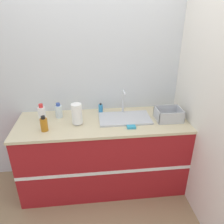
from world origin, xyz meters
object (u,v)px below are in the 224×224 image
Objects in this scene: bottle_clear at (59,111)px; soap_dispenser at (101,109)px; paper_towel_roll at (77,114)px; bottle_white_spray at (42,114)px; dish_rack at (168,116)px; bottle_amber at (44,124)px; sink at (125,117)px.

bottle_clear reaches higher than soap_dispenser.
paper_towel_roll is 1.33× the size of bottle_clear.
paper_towel_roll reaches higher than bottle_white_spray.
dish_rack is 1.24m from bottle_clear.
bottle_white_spray is at bearing -151.76° from bottle_clear.
bottle_white_spray is at bearing 104.40° from bottle_amber.
sink is 0.75m from bottle_clear.
dish_rack is 1.35m from bottle_amber.
sink is 0.54m from paper_towel_roll.
bottle_amber is at bearing -175.75° from dish_rack.
bottle_amber is at bearing -168.78° from sink.
paper_towel_roll is at bearing -41.18° from bottle_clear.
bottle_amber is 0.78× the size of bottle_white_spray.
bottle_white_spray is (-0.05, 0.21, 0.02)m from bottle_amber.
paper_towel_roll is 1.02m from dish_rack.
bottle_amber is at bearing -111.40° from bottle_clear.
bottle_amber is 0.95× the size of bottle_clear.
paper_towel_roll is 1.41× the size of bottle_amber.
bottle_amber is at bearing -148.52° from soap_dispenser.
dish_rack is (0.49, -0.07, 0.03)m from sink.
soap_dispenser is (0.60, 0.37, -0.02)m from bottle_amber.
bottle_white_spray reaches higher than bottle_amber.
paper_towel_roll is 0.38m from soap_dispenser.
bottle_white_spray is at bearing 177.79° from sink.
dish_rack is at bearing -0.47° from paper_towel_roll.
sink is 0.88m from bottle_amber.
bottle_clear is 1.47× the size of soap_dispenser.
soap_dispenser is at bearing 31.48° from bottle_amber.
bottle_amber is 0.70m from soap_dispenser.
bottle_clear is at bearing 170.93° from dish_rack.
bottle_clear is at bearing -171.65° from soap_dispenser.
soap_dispenser is at bearing 160.29° from dish_rack.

